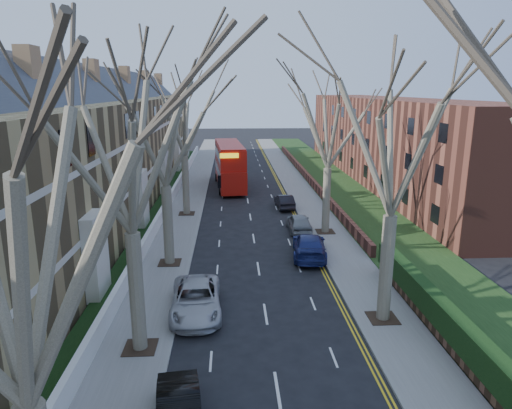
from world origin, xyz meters
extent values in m
cube|color=slate|center=(-6.00, 39.00, 0.06)|extent=(3.00, 102.00, 0.12)
cube|color=slate|center=(6.00, 39.00, 0.06)|extent=(3.00, 102.00, 0.12)
cube|color=olive|center=(-13.80, 31.00, 5.00)|extent=(9.00, 78.00, 10.00)
cube|color=#32353D|center=(-13.80, 31.00, 11.00)|extent=(4.67, 78.00, 4.67)
cube|color=beige|center=(-9.35, 31.00, 3.50)|extent=(0.12, 78.00, 0.35)
cube|color=beige|center=(-9.35, 31.00, 7.00)|extent=(0.12, 78.00, 0.35)
cube|color=brown|center=(17.50, 43.00, 5.00)|extent=(8.00, 54.00, 10.00)
cube|color=brown|center=(7.70, 43.00, 0.57)|extent=(0.35, 54.00, 0.90)
cube|color=brown|center=(7.70, 2.00, 0.42)|extent=(0.40, 24.00, 0.60)
cube|color=black|center=(7.70, 2.00, 1.32)|extent=(0.70, 24.00, 1.20)
cube|color=white|center=(-7.65, 31.00, 0.62)|extent=(0.30, 78.00, 1.00)
cube|color=#183312|center=(10.50, 39.00, 0.15)|extent=(6.00, 102.00, 0.06)
cylinder|color=brown|center=(-5.70, 6.00, 2.75)|extent=(0.64, 0.64, 5.25)
cube|color=#2D2116|center=(-5.70, 6.00, 0.14)|extent=(1.40, 1.40, 0.05)
cylinder|color=brown|center=(-5.70, 16.00, 2.66)|extent=(0.64, 0.64, 5.07)
cube|color=#2D2116|center=(-5.70, 16.00, 0.14)|extent=(1.40, 1.40, 0.05)
cylinder|color=brown|center=(-5.70, 28.00, 2.75)|extent=(0.60, 0.60, 5.25)
cube|color=#2D2116|center=(-5.70, 28.00, 0.14)|extent=(1.40, 1.40, 0.05)
cylinder|color=brown|center=(5.70, 8.00, 2.75)|extent=(0.64, 0.64, 5.25)
cube|color=#2D2116|center=(5.70, 8.00, 0.14)|extent=(1.40, 1.40, 0.05)
cylinder|color=brown|center=(5.70, 22.00, 2.66)|extent=(0.60, 0.60, 5.07)
cube|color=#2D2116|center=(5.70, 22.00, 0.14)|extent=(1.40, 1.40, 0.05)
cube|color=#AD140C|center=(-1.82, 39.73, 1.54)|extent=(3.66, 12.10, 2.38)
cube|color=#AD140C|center=(-1.82, 39.73, 3.82)|extent=(3.61, 11.50, 2.17)
cube|color=black|center=(-1.82, 39.73, 2.03)|extent=(3.60, 11.15, 0.98)
cube|color=black|center=(-1.82, 39.73, 3.93)|extent=(3.58, 10.91, 0.98)
imported|color=#AEAFB4|center=(-3.50, 9.31, 0.75)|extent=(2.74, 5.48, 1.49)
imported|color=navy|center=(3.56, 16.96, 0.78)|extent=(2.83, 5.58, 1.55)
imported|color=gray|center=(3.70, 22.62, 0.72)|extent=(1.73, 4.25, 1.45)
imported|color=black|center=(3.38, 29.94, 0.66)|extent=(1.67, 4.10, 1.32)
camera|label=1|loc=(-1.64, -11.95, 11.08)|focal=32.00mm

